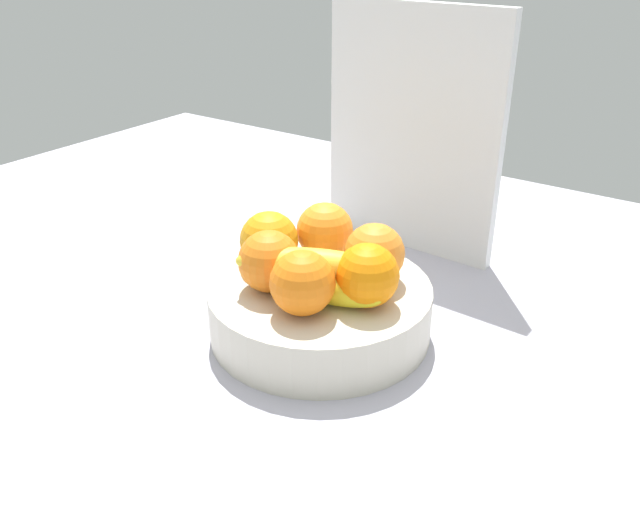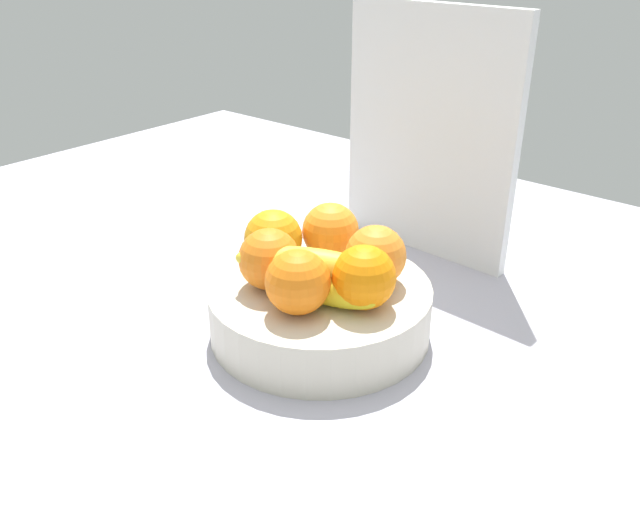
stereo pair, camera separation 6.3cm
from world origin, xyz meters
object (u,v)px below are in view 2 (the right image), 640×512
(orange_center, at_px, (269,259))
(cutting_board, at_px, (429,135))
(orange_back_right, at_px, (364,277))
(orange_front_left, at_px, (330,231))
(orange_front_right, at_px, (273,238))
(fruit_bowl, at_px, (320,309))
(orange_top_stack, at_px, (376,256))
(banana_bunch, at_px, (309,274))
(orange_back_left, at_px, (298,282))

(orange_center, distance_m, cutting_board, 0.33)
(orange_center, height_order, orange_back_right, same)
(orange_front_left, distance_m, orange_front_right, 0.08)
(fruit_bowl, relative_size, orange_top_stack, 3.67)
(fruit_bowl, bearing_deg, orange_front_left, 120.51)
(fruit_bowl, distance_m, cutting_board, 0.32)
(orange_front_left, bearing_deg, orange_top_stack, -13.56)
(fruit_bowl, distance_m, orange_back_right, 0.10)
(cutting_board, bearing_deg, orange_front_left, -88.88)
(banana_bunch, bearing_deg, orange_front_left, 116.37)
(orange_front_left, distance_m, orange_center, 0.11)
(orange_front_right, bearing_deg, banana_bunch, -21.41)
(orange_back_right, bearing_deg, banana_bunch, -156.81)
(orange_center, xyz_separation_m, orange_back_left, (0.06, -0.02, 0.00))
(orange_front_left, bearing_deg, banana_bunch, -63.63)
(orange_back_left, relative_size, orange_back_right, 1.00)
(orange_front_left, relative_size, cutting_board, 0.20)
(fruit_bowl, relative_size, orange_center, 3.67)
(orange_center, relative_size, orange_back_left, 1.00)
(orange_front_left, relative_size, orange_center, 1.00)
(orange_center, distance_m, orange_back_left, 0.07)
(orange_front_left, height_order, orange_front_right, same)
(orange_front_left, xyz_separation_m, orange_back_left, (0.06, -0.13, 0.00))
(orange_front_right, relative_size, orange_top_stack, 1.00)
(orange_back_right, bearing_deg, orange_front_left, 145.72)
(orange_front_left, bearing_deg, cutting_board, 88.62)
(orange_front_left, relative_size, orange_top_stack, 1.00)
(orange_front_left, height_order, orange_top_stack, same)
(orange_center, distance_m, orange_top_stack, 0.13)
(orange_center, height_order, banana_bunch, orange_center)
(fruit_bowl, distance_m, orange_top_stack, 0.10)
(orange_back_left, bearing_deg, orange_front_left, 114.57)
(orange_top_stack, xyz_separation_m, cutting_board, (-0.08, 0.24, 0.08))
(orange_front_right, height_order, orange_top_stack, same)
(orange_back_right, height_order, banana_bunch, orange_back_right)
(orange_top_stack, distance_m, cutting_board, 0.26)
(banana_bunch, bearing_deg, cutting_board, 97.87)
(orange_center, relative_size, orange_back_right, 1.00)
(fruit_bowl, bearing_deg, banana_bunch, -74.68)
(orange_back_right, bearing_deg, orange_front_right, 176.22)
(fruit_bowl, relative_size, cutting_board, 0.75)
(fruit_bowl, xyz_separation_m, orange_front_right, (-0.08, 0.01, 0.07))
(orange_center, xyz_separation_m, orange_back_right, (0.11, 0.04, 0.00))
(cutting_board, bearing_deg, fruit_bowl, -80.42)
(orange_front_right, xyz_separation_m, cutting_board, (0.05, 0.28, 0.08))
(banana_bunch, bearing_deg, orange_top_stack, 64.47)
(banana_bunch, bearing_deg, orange_back_left, -71.66)
(orange_back_left, bearing_deg, orange_top_stack, 75.87)
(orange_back_right, bearing_deg, orange_back_left, -131.41)
(orange_front_right, distance_m, orange_back_right, 0.15)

